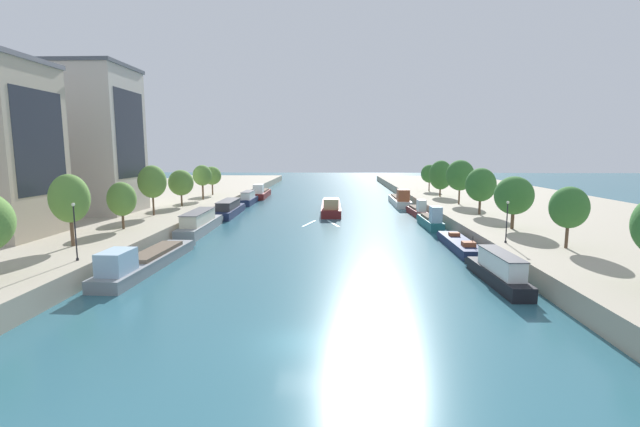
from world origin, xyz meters
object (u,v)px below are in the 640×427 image
moored_boat_left_upstream (249,199)px  tree_right_midway (481,185)px  moored_boat_right_midway (459,244)px  tree_right_end_of_row (569,208)px  tree_right_past_mid (460,175)px  lamppost_right_bank (507,220)px  lamppost_left_bank (75,229)px  moored_boat_right_lone (431,221)px  moored_boat_right_downstream (417,210)px  barge_midriver (331,207)px  tree_right_third (514,196)px  moored_boat_right_end (400,200)px  tree_left_past_mid (122,199)px  tree_left_by_lamp (69,199)px  tree_left_midway (152,182)px  moored_boat_left_downstream (229,209)px  tree_left_distant (181,183)px  moored_boat_left_near (200,223)px  moored_boat_left_gap_after (261,193)px  tree_left_third (212,176)px  moored_boat_left_midway (145,261)px  tree_right_nearest (441,175)px  moored_boat_right_gap_after (498,271)px  tree_right_second (430,174)px

moored_boat_left_upstream → tree_right_midway: 46.75m
moored_boat_right_midway → tree_right_end_of_row: bearing=-44.7°
tree_right_past_mid → lamppost_right_bank: (-4.30, -31.97, -2.62)m
tree_right_end_of_row → lamppost_left_bank: bearing=-171.9°
moored_boat_right_lone → tree_right_past_mid: 16.26m
moored_boat_right_downstream → barge_midriver: bearing=164.2°
tree_right_third → moored_boat_right_end: bearing=101.3°
tree_left_past_mid → tree_right_end_of_row: bearing=-10.6°
tree_left_by_lamp → tree_right_third: (45.45, 10.89, -0.66)m
tree_left_midway → tree_right_end_of_row: tree_left_midway is taller
moored_boat_left_downstream → lamppost_left_bank: size_ratio=3.08×
moored_boat_left_downstream → tree_right_third: 44.58m
moored_boat_left_downstream → tree_left_past_mid: (-6.65, -23.76, 4.20)m
moored_boat_right_downstream → tree_left_distant: size_ratio=1.76×
moored_boat_left_near → tree_right_end_of_row: tree_right_end_of_row is taller
moored_boat_left_gap_after → tree_left_third: 15.53m
barge_midriver → tree_left_past_mid: (-23.83, -28.48, 4.35)m
moored_boat_left_midway → moored_boat_left_gap_after: bearing=89.9°
moored_boat_right_downstream → lamppost_left_bank: 52.65m
moored_boat_left_downstream → tree_right_nearest: (38.79, 14.76, 4.98)m
moored_boat_left_midway → lamppost_right_bank: lamppost_right_bank is taller
tree_right_midway → tree_right_nearest: (0.31, 25.06, 0.05)m
moored_boat_right_gap_after → moored_boat_right_lone: 26.57m
barge_midriver → tree_right_third: (21.23, -26.86, 4.75)m
moored_boat_left_near → tree_right_end_of_row: bearing=-23.0°
moored_boat_left_gap_after → moored_boat_right_lone: bearing=-52.7°
moored_boat_left_downstream → tree_right_second: bearing=34.2°
moored_boat_right_gap_after → tree_right_past_mid: (7.80, 39.78, 5.60)m
moored_boat_left_gap_after → moored_boat_right_gap_after: moored_boat_left_gap_after is taller
tree_right_past_mid → tree_right_second: size_ratio=1.26×
tree_right_nearest → tree_right_end_of_row: bearing=-89.3°
moored_boat_left_downstream → tree_right_end_of_row: bearing=-39.5°
tree_right_end_of_row → tree_left_third: bearing=133.7°
moored_boat_left_downstream → tree_right_end_of_row: size_ratio=2.56×
moored_boat_left_near → tree_right_midway: (38.72, 5.31, 4.82)m
moored_boat_left_downstream → tree_left_distant: tree_left_distant is taller
moored_boat_left_near → moored_boat_right_lone: moored_boat_right_lone is taller
moored_boat_right_gap_after → tree_left_midway: tree_left_midway is taller
tree_right_end_of_row → tree_left_past_mid: bearing=169.4°
moored_boat_right_gap_after → moored_boat_left_upstream: bearing=119.8°
moored_boat_right_downstream → tree_right_third: 24.20m
moored_boat_right_end → tree_right_end_of_row: (8.42, -47.60, 4.57)m
moored_boat_left_upstream → tree_right_second: bearing=15.2°
moored_boat_right_lone → tree_right_second: tree_right_second is taller
moored_boat_right_midway → moored_boat_left_near: bearing=163.9°
tree_right_midway → tree_right_second: 36.89m
barge_midriver → moored_boat_left_downstream: (-17.19, -4.72, 0.15)m
tree_right_end_of_row → moored_boat_right_gap_after: bearing=-145.8°
moored_boat_right_lone → tree_left_distant: size_ratio=1.74×
moored_boat_right_end → moored_boat_left_near: bearing=-135.3°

